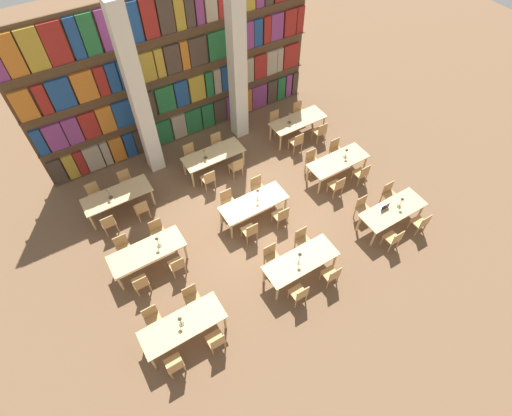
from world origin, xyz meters
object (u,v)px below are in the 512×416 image
at_px(chair_33, 276,121).
at_px(chair_17, 228,201).
at_px(chair_1, 153,318).
at_px(chair_0, 175,365).
at_px(chair_5, 272,256).
at_px(chair_30, 237,167).
at_px(reading_table_1, 301,262).
at_px(chair_4, 299,293).
at_px(chair_12, 141,283).
at_px(chair_15, 158,231).
at_px(reading_table_2, 393,211).
at_px(chair_20, 337,186).
at_px(chair_13, 123,247).
at_px(chair_24, 108,223).
at_px(reading_table_6, 117,196).
at_px(reading_table_7, 213,156).
at_px(pillar_center, 237,64).
at_px(pillar_left, 138,97).
at_px(desk_lamp_4, 258,193).
at_px(chair_28, 209,179).
at_px(desk_lamp_8, 290,116).
at_px(chair_3, 192,297).
at_px(chair_29, 191,154).
at_px(chair_34, 320,131).
at_px(chair_11, 389,193).
at_px(chair_21, 312,160).
at_px(chair_19, 258,187).
at_px(reading_table_0, 183,326).
at_px(chair_27, 126,181).
at_px(chair_8, 394,238).
at_px(chair_10, 421,223).
at_px(desk_lamp_7, 205,152).
at_px(chair_9, 363,208).
at_px(chair_2, 216,341).
at_px(reading_table_5, 338,162).
at_px(chair_32, 297,142).
at_px(desk_lamp_2, 402,201).
at_px(chair_23, 336,149).
at_px(desk_lamp_6, 108,192).
at_px(chair_22, 362,173).
at_px(chair_16, 250,231).
at_px(chair_35, 299,112).
at_px(chair_25, 95,194).
at_px(desk_lamp_0, 180,320).
at_px(reading_table_4, 254,204).
at_px(desk_lamp_1, 300,256).
at_px(chair_14, 177,265).
at_px(chair_26, 142,209).
at_px(chair_18, 281,215).
at_px(desk_lamp_3, 157,240).

bearing_deg(chair_33, chair_17, 35.86).
relative_size(chair_1, chair_33, 1.00).
relative_size(chair_0, chair_5, 1.00).
bearing_deg(chair_30, chair_0, -132.46).
relative_size(reading_table_1, chair_4, 2.48).
xyz_separation_m(chair_12, chair_15, (1.11, 1.41, 0.00)).
xyz_separation_m(reading_table_2, chair_20, (-0.66, 1.89, -0.21)).
distance_m(chair_13, chair_24, 1.11).
height_order(reading_table_6, reading_table_7, same).
distance_m(pillar_center, chair_33, 2.89).
xyz_separation_m(pillar_left, desk_lamp_4, (1.97, -3.89, -1.89)).
xyz_separation_m(chair_28, desk_lamp_8, (3.82, 0.72, 0.60)).
relative_size(chair_3, chair_29, 1.00).
bearing_deg(chair_34, reading_table_6, 174.75).
bearing_deg(chair_11, chair_33, -77.36).
relative_size(chair_15, chair_21, 1.00).
distance_m(chair_17, chair_19, 1.14).
height_order(pillar_center, reading_table_0, pillar_center).
bearing_deg(chair_27, chair_8, 133.08).
distance_m(chair_10, desk_lamp_7, 7.40).
bearing_deg(chair_13, chair_0, 88.35).
bearing_deg(chair_9, reading_table_2, 128.44).
xyz_separation_m(chair_2, reading_table_7, (2.99, 5.81, 0.21)).
bearing_deg(chair_27, chair_30, 158.79).
height_order(reading_table_5, chair_34, chair_34).
bearing_deg(chair_10, desk_lamp_7, 127.98).
height_order(chair_32, desk_lamp_8, desk_lamp_8).
xyz_separation_m(desk_lamp_2, chair_21, (-0.89, 3.31, -0.59)).
distance_m(chair_15, chair_23, 6.97).
relative_size(reading_table_1, desk_lamp_6, 5.27).
height_order(chair_2, chair_20, same).
bearing_deg(chair_5, desk_lamp_7, -91.44).
distance_m(chair_9, chair_22, 1.54).
bearing_deg(chair_4, chair_16, 91.49).
height_order(desk_lamp_4, chair_27, desk_lamp_4).
relative_size(chair_30, chair_35, 1.00).
distance_m(chair_25, chair_34, 8.41).
distance_m(chair_27, desk_lamp_6, 1.16).
xyz_separation_m(desk_lamp_0, chair_19, (4.23, 3.16, -0.56)).
xyz_separation_m(chair_0, desk_lamp_6, (0.42, 5.75, 0.57)).
bearing_deg(chair_27, reading_table_4, 133.19).
relative_size(desk_lamp_1, chair_34, 0.54).
bearing_deg(chair_15, chair_4, 121.95).
height_order(chair_14, chair_26, same).
distance_m(desk_lamp_4, chair_30, 2.00).
bearing_deg(chair_32, chair_4, -124.52).
height_order(chair_20, chair_23, same).
bearing_deg(chair_18, chair_12, 179.13).
relative_size(chair_11, chair_17, 1.00).
xyz_separation_m(chair_10, desk_lamp_3, (-7.35, 3.26, 0.59)).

